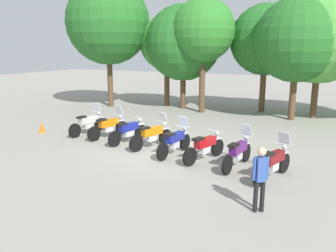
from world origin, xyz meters
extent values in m
plane|color=gray|center=(0.00, 0.00, 0.00)|extent=(80.00, 80.00, 0.00)
cylinder|color=black|center=(-4.24, 1.59, 0.32)|extent=(0.18, 0.65, 0.64)
cylinder|color=black|center=(-4.43, 0.05, 0.32)|extent=(0.18, 0.65, 0.64)
cube|color=silver|center=(-4.24, 1.59, 0.66)|extent=(0.16, 0.37, 0.04)
cube|color=silver|center=(-4.33, 0.87, 0.67)|extent=(0.37, 0.97, 0.30)
cube|color=silver|center=(-4.33, 0.82, 0.40)|extent=(0.27, 0.42, 0.24)
cube|color=black|center=(-4.37, 0.48, 0.86)|extent=(0.29, 0.47, 0.08)
cylinder|color=silver|center=(-4.25, 1.50, 0.64)|extent=(0.08, 0.23, 0.64)
cylinder|color=silver|center=(-4.26, 1.41, 0.97)|extent=(0.62, 0.11, 0.04)
sphere|color=silver|center=(-4.25, 1.54, 0.85)|extent=(0.18, 0.18, 0.16)
cylinder|color=silver|center=(-4.53, 0.55, 0.34)|extent=(0.15, 0.70, 0.07)
cube|color=silver|center=(-4.25, 1.47, 1.17)|extent=(0.37, 0.17, 0.39)
cylinder|color=black|center=(-2.91, 1.47, 0.32)|extent=(0.25, 0.65, 0.64)
cylinder|color=black|center=(-3.28, -0.03, 0.32)|extent=(0.25, 0.65, 0.64)
cube|color=silver|center=(-2.91, 1.47, 0.66)|extent=(0.20, 0.38, 0.04)
cube|color=orange|center=(-3.08, 0.77, 0.67)|extent=(0.48, 0.98, 0.30)
cube|color=silver|center=(-3.09, 0.72, 0.40)|extent=(0.31, 0.44, 0.24)
cube|color=black|center=(-3.18, 0.38, 0.86)|extent=(0.34, 0.49, 0.08)
cylinder|color=silver|center=(-2.93, 1.38, 0.64)|extent=(0.10, 0.23, 0.64)
cylinder|color=silver|center=(-2.95, 1.30, 0.97)|extent=(0.61, 0.19, 0.04)
sphere|color=silver|center=(-2.92, 1.42, 0.85)|extent=(0.19, 0.19, 0.16)
cylinder|color=silver|center=(-3.32, 0.47, 0.34)|extent=(0.24, 0.70, 0.07)
cube|color=silver|center=(-2.94, 1.35, 1.17)|extent=(0.38, 0.22, 0.39)
cylinder|color=black|center=(-1.71, 1.20, 0.32)|extent=(0.22, 0.65, 0.64)
cylinder|color=black|center=(-2.00, -0.32, 0.32)|extent=(0.22, 0.65, 0.64)
cube|color=silver|center=(-1.71, 1.20, 0.66)|extent=(0.18, 0.38, 0.04)
cube|color=navy|center=(-1.85, 0.49, 0.67)|extent=(0.43, 0.98, 0.30)
cube|color=silver|center=(-1.86, 0.44, 0.40)|extent=(0.29, 0.43, 0.24)
cube|color=black|center=(-1.92, 0.09, 0.86)|extent=(0.32, 0.48, 0.08)
cylinder|color=silver|center=(-1.73, 1.11, 0.64)|extent=(0.09, 0.23, 0.64)
cylinder|color=silver|center=(-1.75, 1.02, 0.97)|extent=(0.62, 0.15, 0.04)
sphere|color=silver|center=(-1.72, 1.15, 0.85)|extent=(0.19, 0.19, 0.16)
cylinder|color=silver|center=(-2.07, 0.17, 0.34)|extent=(0.20, 0.70, 0.07)
cylinder|color=black|center=(-0.38, 0.97, 0.32)|extent=(0.29, 0.64, 0.64)
cylinder|color=black|center=(-0.86, -0.50, 0.32)|extent=(0.29, 0.64, 0.64)
cube|color=silver|center=(-0.38, 0.97, 0.66)|extent=(0.22, 0.38, 0.04)
cube|color=orange|center=(-0.60, 0.28, 0.67)|extent=(0.54, 0.98, 0.30)
cube|color=silver|center=(-0.62, 0.24, 0.40)|extent=(0.33, 0.45, 0.24)
cube|color=black|center=(-0.73, -0.10, 0.86)|extent=(0.36, 0.49, 0.08)
cylinder|color=silver|center=(-0.41, 0.89, 0.64)|extent=(0.12, 0.23, 0.64)
cylinder|color=silver|center=(-0.44, 0.80, 0.97)|extent=(0.60, 0.22, 0.04)
sphere|color=silver|center=(-0.40, 0.93, 0.85)|extent=(0.20, 0.20, 0.16)
cylinder|color=silver|center=(-0.86, 0.00, 0.34)|extent=(0.28, 0.69, 0.07)
cube|color=silver|center=(-0.42, 0.86, 1.17)|extent=(0.38, 0.24, 0.39)
cylinder|color=black|center=(0.71, 0.58, 0.32)|extent=(0.17, 0.65, 0.64)
cylinder|color=black|center=(0.53, -0.96, 0.32)|extent=(0.17, 0.65, 0.64)
cube|color=silver|center=(0.71, 0.58, 0.66)|extent=(0.16, 0.37, 0.04)
cube|color=navy|center=(0.62, -0.14, 0.67)|extent=(0.36, 0.97, 0.30)
cube|color=silver|center=(0.62, -0.19, 0.40)|extent=(0.26, 0.42, 0.24)
cube|color=black|center=(0.58, -0.54, 0.86)|extent=(0.29, 0.46, 0.08)
cylinder|color=silver|center=(0.70, 0.49, 0.64)|extent=(0.08, 0.23, 0.64)
cylinder|color=silver|center=(0.69, 0.40, 0.97)|extent=(0.62, 0.10, 0.04)
sphere|color=silver|center=(0.70, 0.53, 0.85)|extent=(0.18, 0.18, 0.16)
cylinder|color=silver|center=(0.43, -0.47, 0.34)|extent=(0.15, 0.70, 0.07)
cube|color=silver|center=(0.69, 0.46, 1.17)|extent=(0.37, 0.17, 0.39)
cylinder|color=black|center=(2.09, 0.43, 0.32)|extent=(0.29, 0.64, 0.64)
cylinder|color=black|center=(1.63, -1.05, 0.32)|extent=(0.29, 0.64, 0.64)
cube|color=silver|center=(2.09, 0.43, 0.66)|extent=(0.22, 0.38, 0.04)
cube|color=red|center=(1.87, -0.27, 0.67)|extent=(0.53, 0.98, 0.30)
cube|color=silver|center=(1.86, -0.31, 0.40)|extent=(0.33, 0.45, 0.24)
cube|color=black|center=(1.75, -0.65, 0.86)|extent=(0.36, 0.49, 0.08)
cylinder|color=silver|center=(2.06, 0.34, 0.64)|extent=(0.12, 0.23, 0.64)
cylinder|color=silver|center=(2.03, 0.25, 0.97)|extent=(0.60, 0.22, 0.04)
sphere|color=silver|center=(2.07, 0.38, 0.85)|extent=(0.20, 0.20, 0.16)
cylinder|color=silver|center=(1.62, -0.55, 0.34)|extent=(0.28, 0.69, 0.07)
cylinder|color=black|center=(3.19, 0.27, 0.32)|extent=(0.18, 0.65, 0.64)
cylinder|color=black|center=(3.00, -1.27, 0.32)|extent=(0.18, 0.65, 0.64)
cube|color=silver|center=(3.19, 0.27, 0.66)|extent=(0.16, 0.37, 0.04)
cube|color=#59196B|center=(3.10, -0.45, 0.67)|extent=(0.38, 0.97, 0.30)
cube|color=silver|center=(3.09, -0.50, 0.40)|extent=(0.27, 0.42, 0.24)
cube|color=black|center=(3.05, -0.85, 0.86)|extent=(0.29, 0.47, 0.08)
cylinder|color=silver|center=(3.18, 0.18, 0.64)|extent=(0.08, 0.23, 0.64)
cylinder|color=silver|center=(3.17, 0.09, 0.97)|extent=(0.62, 0.11, 0.04)
sphere|color=silver|center=(3.18, 0.22, 0.85)|extent=(0.18, 0.18, 0.16)
cylinder|color=silver|center=(2.90, -0.78, 0.34)|extent=(0.16, 0.70, 0.07)
cube|color=silver|center=(3.18, 0.15, 1.17)|extent=(0.37, 0.18, 0.39)
cylinder|color=black|center=(4.55, -0.26, 0.32)|extent=(0.28, 0.64, 0.64)
cylinder|color=black|center=(4.12, -1.75, 0.32)|extent=(0.28, 0.64, 0.64)
cube|color=silver|center=(4.55, -0.26, 0.66)|extent=(0.22, 0.38, 0.04)
cube|color=maroon|center=(4.35, -0.96, 0.67)|extent=(0.52, 0.98, 0.30)
cube|color=silver|center=(4.33, -1.00, 0.40)|extent=(0.32, 0.45, 0.24)
cube|color=black|center=(4.23, -1.34, 0.86)|extent=(0.35, 0.49, 0.08)
cylinder|color=silver|center=(4.52, -0.35, 0.64)|extent=(0.11, 0.23, 0.64)
cylinder|color=silver|center=(4.50, -0.43, 0.97)|extent=(0.61, 0.21, 0.04)
sphere|color=silver|center=(4.54, -0.31, 0.85)|extent=(0.20, 0.20, 0.16)
cylinder|color=silver|center=(4.10, -1.25, 0.34)|extent=(0.26, 0.69, 0.07)
cube|color=silver|center=(4.52, -0.37, 1.17)|extent=(0.38, 0.23, 0.39)
cylinder|color=black|center=(4.51, -3.29, 0.40)|extent=(0.15, 0.15, 0.79)
cylinder|color=black|center=(4.37, -3.39, 0.40)|extent=(0.15, 0.15, 0.79)
cube|color=#33519E|center=(4.44, -3.34, 1.09)|extent=(0.29, 0.29, 0.59)
cylinder|color=#33519E|center=(4.58, -3.25, 1.10)|extent=(0.11, 0.11, 0.56)
cylinder|color=#33519E|center=(4.31, -3.43, 1.10)|extent=(0.11, 0.11, 0.56)
sphere|color=#DBAD89|center=(4.44, -3.34, 1.52)|extent=(0.30, 0.30, 0.21)
cylinder|color=brown|center=(-8.10, 7.69, 1.81)|extent=(0.36, 0.36, 3.62)
sphere|color=#236623|center=(-8.10, 7.69, 5.52)|extent=(5.44, 5.44, 5.44)
cylinder|color=brown|center=(-4.77, 9.63, 1.49)|extent=(0.36, 0.36, 2.98)
sphere|color=#3D8E33|center=(-4.77, 9.63, 4.25)|extent=(3.64, 3.64, 3.64)
cylinder|color=brown|center=(-3.38, 9.24, 1.27)|extent=(0.36, 0.36, 2.55)
sphere|color=#236623|center=(-3.38, 9.24, 4.23)|extent=(4.82, 4.82, 4.82)
cylinder|color=brown|center=(-1.71, 8.40, 1.81)|extent=(0.36, 0.36, 3.63)
sphere|color=#2D7A28|center=(-1.71, 8.40, 4.94)|extent=(3.76, 3.76, 3.76)
cylinder|color=brown|center=(1.53, 10.41, 1.45)|extent=(0.36, 0.36, 2.90)
sphere|color=#236623|center=(1.53, 10.41, 4.40)|extent=(4.27, 4.27, 4.27)
cylinder|color=brown|center=(3.56, 8.58, 1.37)|extent=(0.36, 0.36, 2.75)
sphere|color=#236623|center=(3.56, 8.58, 4.33)|extent=(4.52, 4.52, 4.52)
cylinder|color=brown|center=(4.59, 9.72, 1.38)|extent=(0.36, 0.36, 2.75)
sphere|color=#4C9E3D|center=(4.59, 9.72, 4.59)|extent=(5.25, 5.25, 5.25)
cone|color=orange|center=(-6.45, 0.05, 0.28)|extent=(0.32, 0.32, 0.55)
camera|label=1|loc=(5.99, -11.17, 3.89)|focal=36.57mm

